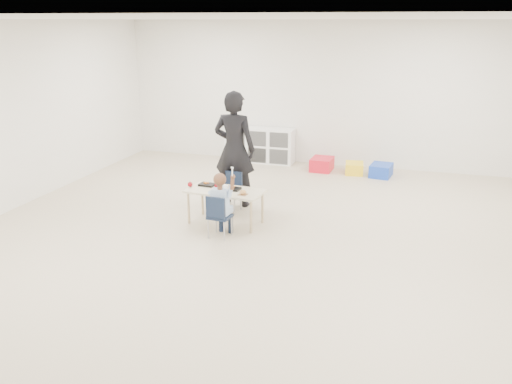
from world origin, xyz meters
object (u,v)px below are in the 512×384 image
(table, at_px, (226,206))
(child, at_px, (220,204))
(cubby_shelf, at_px, (260,145))
(adult, at_px, (234,149))
(chair_near, at_px, (220,216))

(table, relative_size, child, 1.20)
(child, xyz_separation_m, cubby_shelf, (-0.65, 4.05, -0.12))
(cubby_shelf, distance_m, adult, 2.80)
(child, bearing_deg, adult, 105.94)
(chair_near, xyz_separation_m, child, (0.00, 0.00, 0.17))
(child, relative_size, adult, 0.53)
(table, xyz_separation_m, chair_near, (0.10, -0.50, 0.04))
(table, xyz_separation_m, cubby_shelf, (-0.54, 3.54, 0.10))
(table, bearing_deg, child, -73.01)
(table, distance_m, child, 0.56)
(chair_near, bearing_deg, child, 0.00)
(table, xyz_separation_m, adult, (-0.14, 0.83, 0.64))
(chair_near, bearing_deg, adult, 105.94)
(chair_near, distance_m, child, 0.17)
(chair_near, height_order, child, child)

